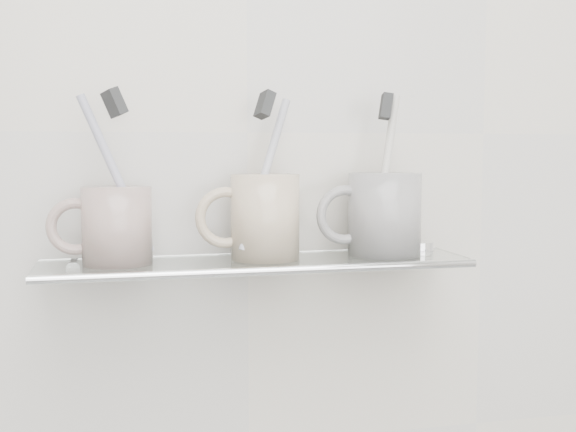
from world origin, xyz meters
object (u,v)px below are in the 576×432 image
object	(u,v)px
shelf_glass	(257,263)
mug_left	(117,226)
mug_right	(385,214)
mug_center	(265,217)

from	to	relation	value
shelf_glass	mug_left	world-z (taller)	mug_left
shelf_glass	mug_right	xyz separation A→B (m)	(0.16, 0.00, 0.05)
mug_right	shelf_glass	bearing A→B (deg)	-171.71
shelf_glass	mug_right	world-z (taller)	mug_right
mug_left	shelf_glass	bearing A→B (deg)	-18.35
mug_left	mug_center	distance (m)	0.17
shelf_glass	mug_left	distance (m)	0.17
shelf_glass	mug_left	xyz separation A→B (m)	(-0.16, 0.00, 0.05)
mug_center	mug_right	bearing A→B (deg)	-0.17
shelf_glass	mug_center	world-z (taller)	mug_center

